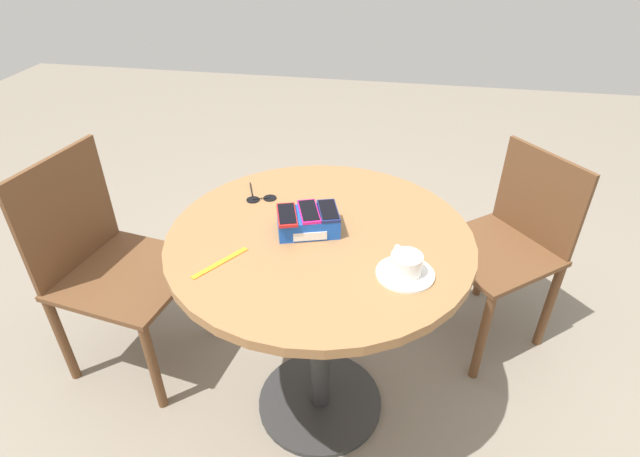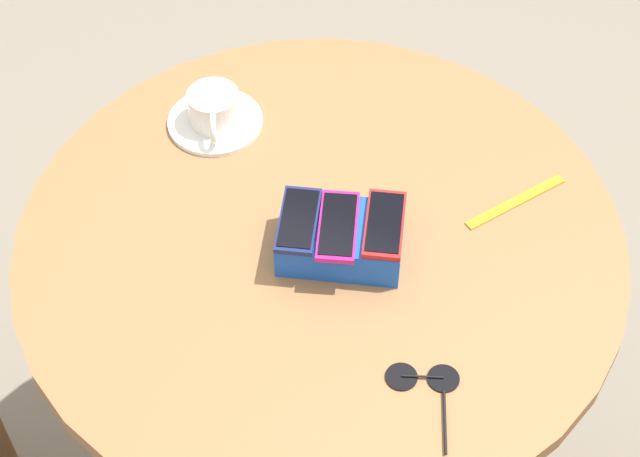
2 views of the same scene
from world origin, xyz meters
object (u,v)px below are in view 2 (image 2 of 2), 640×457
Objects in this scene: phone_navy at (298,220)px; coffee_cup at (214,108)px; sunglasses at (425,382)px; phone_box at (341,238)px; phone_red at (385,224)px; saucer at (215,122)px; lanyard_strap at (516,202)px; round_table at (320,300)px; phone_magenta at (338,226)px.

phone_navy is 1.23× the size of coffee_cup.
coffee_cup is at bearing -33.27° from sunglasses.
sunglasses is at bearing 140.29° from phone_box.
phone_red is (-0.06, -0.02, 0.03)m from phone_box.
coffee_cup reaches higher than saucer.
round_table is at bearing 37.43° from lanyard_strap.
phone_box is 1.32× the size of saucer.
sunglasses is (-0.19, 0.16, -0.03)m from phone_box.
phone_navy is (0.06, 0.02, 0.03)m from phone_box.
round_table is 5.88× the size of saucer.
phone_box is at bearing 163.07° from round_table.
round_table is 6.87× the size of phone_navy.
sunglasses is (-0.23, 0.17, 0.16)m from round_table.
phone_magenta reaches higher than saucer.
phone_red is 0.12m from phone_navy.
coffee_cup is (0.35, -0.13, -0.03)m from phone_red.
phone_box is at bearing 44.00° from lanyard_strap.
phone_magenta is 0.90× the size of saucer.
phone_red is 0.74× the size of lanyard_strap.
lanyard_strap is (-0.49, -0.04, -0.04)m from coffee_cup.
phone_red is at bearing 158.90° from coffee_cup.
phone_red reaches higher than lanyard_strap.
coffee_cup is at bearing -21.10° from phone_red.
saucer is (0.35, -0.14, -0.06)m from phone_red.
lanyard_strap is at bearing -135.27° from phone_magenta.
phone_red is (-0.10, -0.01, 0.22)m from round_table.
sunglasses is at bearing 146.73° from coffee_cup.
phone_red is 0.07m from phone_magenta.
coffee_cup is at bearing 117.84° from saucer.
phone_magenta reaches higher than sunglasses.
sunglasses is at bearing 146.60° from saucer.
phone_box is 1.59× the size of sunglasses.
sunglasses is (0.01, 0.36, 0.00)m from lanyard_strap.
phone_navy reaches higher than round_table.
saucer is at bearing -62.16° from coffee_cup.
round_table is 6.76× the size of phone_red.
round_table is 0.19m from phone_box.
lanyard_strap is at bearing -142.57° from round_table.
phone_box is 1.47× the size of phone_magenta.
lanyard_strap reaches higher than round_table.
round_table is at bearing -27.18° from phone_magenta.
lanyard_strap is 1.42× the size of sunglasses.
phone_navy is at bearing 142.73° from coffee_cup.
sunglasses is (-0.14, 0.18, -0.06)m from phone_red.
phone_red is 1.25× the size of coffee_cup.
phone_red is 0.24m from sunglasses.
phone_magenta is at bearing 74.76° from phone_box.
coffee_cup is (0.29, -0.16, 0.01)m from phone_box.
phone_red reaches higher than phone_box.
lanyard_strap is at bearing -175.69° from saucer.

